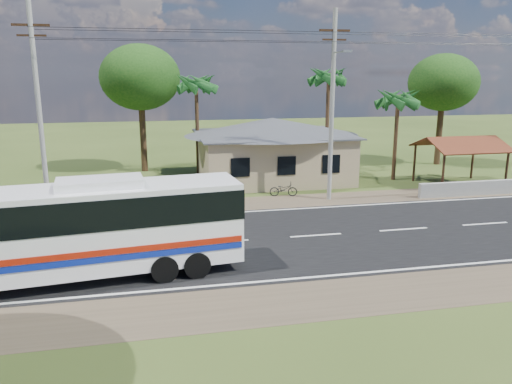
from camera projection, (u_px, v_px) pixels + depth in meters
ground at (316, 236)px, 23.49m from camera, size 120.00×120.00×0.00m
road at (316, 236)px, 23.49m from camera, size 120.00×16.00×0.03m
house at (272, 143)px, 35.45m from camera, size 12.40×10.00×5.00m
waiting_shed at (461, 145)px, 33.54m from camera, size 5.20×4.48×3.35m
concrete_barrier at (471, 188)px, 31.12m from camera, size 7.00×0.30×0.90m
utility_poles at (327, 103)px, 28.85m from camera, size 32.80×2.22×11.00m
palm_near at (398, 99)px, 34.53m from camera, size 2.80×2.80×6.70m
palm_mid at (329, 77)px, 37.78m from camera, size 2.80×2.80×8.20m
palm_far at (196, 84)px, 36.37m from camera, size 2.80×2.80×7.70m
tree_behind_house at (140, 78)px, 37.37m from camera, size 6.00×6.00×9.61m
tree_behind_shed at (443, 83)px, 40.36m from camera, size 5.60×5.60×9.02m
coach_bus at (74, 224)px, 17.98m from camera, size 12.37×3.92×3.78m
motorcycle at (283, 189)px, 30.92m from camera, size 1.79×0.93×0.90m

